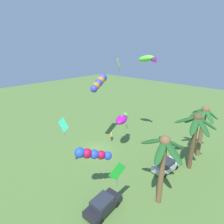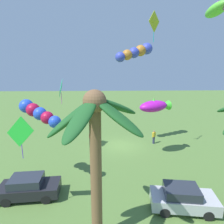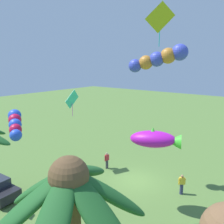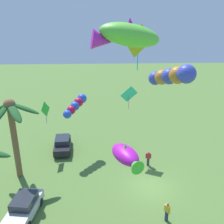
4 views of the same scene
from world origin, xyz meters
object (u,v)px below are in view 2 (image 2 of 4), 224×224
kite_diamond_6 (20,132)px  spectator_0 (154,137)px  kite_diamond_3 (61,88)px  parked_car_1 (29,187)px  kite_tube_4 (136,52)px  parked_car_0 (183,198)px  kite_fish_0 (218,9)px  palm_tree_1 (96,133)px  kite_diamond_5 (154,22)px  spectator_1 (90,138)px  kite_fish_2 (155,106)px  kite_tube_1 (38,113)px

kite_diamond_6 → spectator_0: bearing=-134.9°
kite_diamond_3 → kite_diamond_6: kite_diamond_3 is taller
parked_car_1 → kite_tube_4: kite_tube_4 is taller
kite_tube_4 → kite_diamond_6: 14.22m
parked_car_0 → kite_fish_0: (-4.87, -6.91, 12.66)m
parked_car_0 → palm_tree_1: bearing=20.0°
kite_fish_0 → kite_diamond_5: bearing=-13.8°
spectator_1 → kite_diamond_5: bearing=159.5°
spectator_0 → kite_fish_0: 13.66m
palm_tree_1 → kite_diamond_6: (4.22, -1.99, -0.58)m
parked_car_1 → spectator_0: (-10.83, -9.02, 0.06)m
kite_diamond_5 → kite_fish_0: bearing=166.2°
kite_fish_2 → kite_fish_0: bearing=172.1°
palm_tree_1 → kite_fish_0: 15.39m
kite_fish_0 → spectator_1: bearing=-17.6°
spectator_1 → kite_diamond_6: bearing=73.9°
spectator_1 → kite_fish_0: kite_fish_0 is taller
kite_diamond_6 → kite_fish_0: bearing=-154.5°
kite_fish_0 → kite_fish_2: size_ratio=0.85×
palm_tree_1 → parked_car_1: size_ratio=1.89×
kite_diamond_3 → kite_diamond_5: (-8.79, 0.52, 5.99)m
parked_car_0 → spectator_1: size_ratio=2.58×
kite_diamond_3 → kite_tube_4: 8.66m
parked_car_0 → kite_diamond_3: kite_diamond_3 is taller
spectator_0 → spectator_1: size_ratio=1.00×
palm_tree_1 → parked_car_1: palm_tree_1 is taller
parked_car_0 → kite_diamond_3: 13.80m
kite_fish_0 → kite_diamond_3: size_ratio=1.22×
spectator_1 → kite_fish_2: size_ratio=0.45×
parked_car_1 → kite_fish_0: kite_fish_0 is taller
palm_tree_1 → kite_diamond_5: 13.19m
kite_fish_2 → kite_diamond_6: (9.48, 7.43, 0.01)m
parked_car_0 → kite_fish_2: bearing=-91.2°
kite_diamond_5 → parked_car_1: bearing=34.5°
kite_tube_4 → kite_diamond_5: (-1.19, 2.54, 2.38)m
kite_diamond_3 → palm_tree_1: bearing=110.1°
parked_car_1 → kite_diamond_3: kite_diamond_3 is taller
parked_car_1 → kite_diamond_6: kite_diamond_6 is taller
parked_car_0 → spectator_1: bearing=-58.7°
spectator_1 → kite_tube_1: 9.10m
palm_tree_1 → kite_fish_2: palm_tree_1 is taller
parked_car_1 → kite_diamond_6: size_ratio=1.64×
kite_diamond_3 → kite_tube_1: bearing=85.4°
kite_tube_1 → kite_tube_4: size_ratio=0.79×
parked_car_1 → spectator_0: size_ratio=2.52×
palm_tree_1 → spectator_1: 13.29m
kite_fish_2 → kite_diamond_3: bearing=-6.9°
palm_tree_1 → kite_diamond_5: bearing=-116.3°
parked_car_0 → kite_diamond_3: bearing=-44.1°
parked_car_0 → parked_car_1: (9.81, -1.51, 0.00)m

